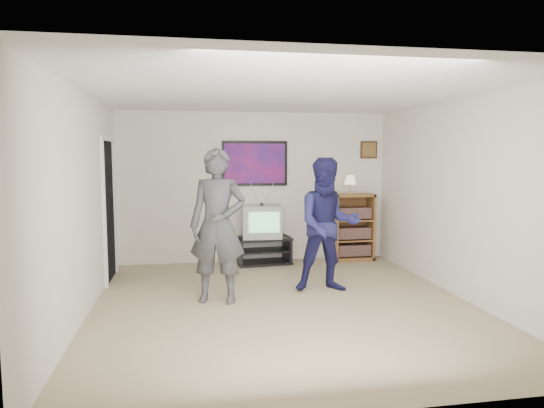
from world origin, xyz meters
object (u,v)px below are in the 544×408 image
object	(u,v)px
media_stand	(263,250)
crt_television	(262,221)
person_tall	(218,226)
bookshelf	(352,227)
person_short	(328,225)

from	to	relation	value
media_stand	crt_television	distance (m)	0.49
media_stand	person_tall	size ratio (longest dim) A/B	0.49
bookshelf	person_short	bearing A→B (deg)	-118.59
media_stand	bookshelf	xyz separation A→B (m)	(1.55, 0.05, 0.34)
person_short	media_stand	bearing A→B (deg)	113.86
person_tall	person_short	size ratio (longest dim) A/B	1.07
crt_television	person_short	bearing A→B (deg)	-65.47
media_stand	bookshelf	bearing A→B (deg)	-3.79
bookshelf	person_short	xyz separation A→B (m)	(-0.96, -1.77, 0.32)
person_tall	person_short	world-z (taller)	person_tall
person_tall	person_short	distance (m)	1.47
media_stand	bookshelf	world-z (taller)	bookshelf
crt_television	person_tall	distance (m)	2.13
crt_television	person_tall	xyz separation A→B (m)	(-0.84, -1.95, 0.23)
media_stand	person_short	world-z (taller)	person_short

